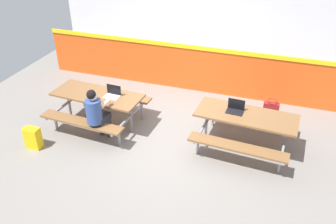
{
  "coord_description": "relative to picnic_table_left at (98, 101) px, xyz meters",
  "views": [
    {
      "loc": [
        1.91,
        -5.55,
        4.18
      ],
      "look_at": [
        0.0,
        0.11,
        0.55
      ],
      "focal_mm": 37.56,
      "sensor_mm": 36.0,
      "label": 1
    }
  ],
  "objects": [
    {
      "name": "laptop_dark",
      "position": [
        2.81,
        0.22,
        0.21
      ],
      "size": [
        0.33,
        0.24,
        0.22
      ],
      "color": "black",
      "rests_on": "picnic_table_right"
    },
    {
      "name": "tote_bag_bright",
      "position": [
        3.46,
        1.47,
        -0.38
      ],
      "size": [
        0.34,
        0.21,
        0.43
      ],
      "color": "maroon",
      "rests_on": "ground"
    },
    {
      "name": "picnic_table_left",
      "position": [
        0.0,
        0.0,
        0.0
      ],
      "size": [
        1.92,
        1.66,
        0.74
      ],
      "color": "brown",
      "rests_on": "ground"
    },
    {
      "name": "picnic_table_right",
      "position": [
        3.04,
        0.17,
        0.0
      ],
      "size": [
        1.92,
        1.66,
        0.74
      ],
      "color": "brown",
      "rests_on": "ground"
    },
    {
      "name": "ground_plane",
      "position": [
        1.52,
        -0.03,
        -0.58
      ],
      "size": [
        10.0,
        10.0,
        0.02
      ],
      "primitive_type": "cube",
      "color": "gray"
    },
    {
      "name": "accent_backdrop",
      "position": [
        1.52,
        2.23,
        0.67
      ],
      "size": [
        8.0,
        0.14,
        2.6
      ],
      "color": "#E55119",
      "rests_on": "ground"
    },
    {
      "name": "backpack_dark",
      "position": [
        -0.83,
        -1.15,
        -0.36
      ],
      "size": [
        0.3,
        0.22,
        0.44
      ],
      "color": "yellow",
      "rests_on": "ground"
    },
    {
      "name": "laptop_silver",
      "position": [
        0.35,
        0.01,
        0.21
      ],
      "size": [
        0.33,
        0.24,
        0.22
      ],
      "color": "silver",
      "rests_on": "picnic_table_left"
    },
    {
      "name": "student_nearer",
      "position": [
        0.29,
        -0.58,
        0.13
      ],
      "size": [
        0.38,
        0.53,
        1.21
      ],
      "color": "#2D2D38",
      "rests_on": "ground"
    }
  ]
}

